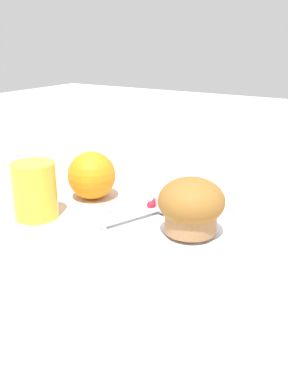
# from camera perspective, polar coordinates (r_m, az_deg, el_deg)

# --- Properties ---
(ground_plane) EXTENTS (3.00, 3.00, 0.00)m
(ground_plane) POSITION_cam_1_polar(r_m,az_deg,el_deg) (0.66, 4.36, -4.70)
(ground_plane) COLOR beige
(plate) EXTENTS (0.22, 0.22, 0.02)m
(plate) POSITION_cam_1_polar(r_m,az_deg,el_deg) (0.64, 3.96, -4.43)
(plate) COLOR white
(plate) RESTS_ON ground_plane
(muffin) EXTENTS (0.09, 0.09, 0.08)m
(muffin) POSITION_cam_1_polar(r_m,az_deg,el_deg) (0.59, 6.31, -1.82)
(muffin) COLOR #9E7047
(muffin) RESTS_ON plate
(cream_ramekin) EXTENTS (0.06, 0.06, 0.02)m
(cream_ramekin) POSITION_cam_1_polar(r_m,az_deg,el_deg) (0.67, 3.88, -1.15)
(cream_ramekin) COLOR silver
(cream_ramekin) RESTS_ON plate
(berry_pair) EXTENTS (0.03, 0.01, 0.01)m
(berry_pair) POSITION_cam_1_polar(r_m,az_deg,el_deg) (0.67, 1.27, -1.55)
(berry_pair) COLOR #B7192D
(berry_pair) RESTS_ON plate
(butter_knife) EXTENTS (0.16, 0.08, 0.00)m
(butter_knife) POSITION_cam_1_polar(r_m,az_deg,el_deg) (0.66, 0.36, -2.59)
(butter_knife) COLOR silver
(butter_knife) RESTS_ON plate
(orange_fruit) EXTENTS (0.09, 0.09, 0.09)m
(orange_fruit) POSITION_cam_1_polar(r_m,az_deg,el_deg) (0.76, -6.99, 2.21)
(orange_fruit) COLOR orange
(orange_fruit) RESTS_ON ground_plane
(juice_glass) EXTENTS (0.07, 0.07, 0.09)m
(juice_glass) POSITION_cam_1_polar(r_m,az_deg,el_deg) (0.70, -14.36, 0.20)
(juice_glass) COLOR gold
(juice_glass) RESTS_ON ground_plane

